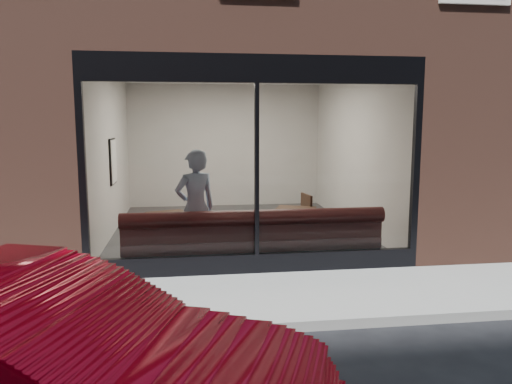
{
  "coord_description": "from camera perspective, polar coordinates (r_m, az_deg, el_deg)",
  "views": [
    {
      "loc": [
        -1.01,
        -5.11,
        2.29
      ],
      "look_at": [
        0.04,
        2.4,
        1.18
      ],
      "focal_mm": 35.0,
      "sensor_mm": 36.0,
      "label": 1
    }
  ],
  "objects": [
    {
      "name": "cafe_floor",
      "position": [
        10.41,
        -2.19,
        -4.28
      ],
      "size": [
        6.0,
        6.0,
        0.0
      ],
      "primitive_type": "plane",
      "color": "#2D2D30",
      "rests_on": "ground"
    },
    {
      "name": "cafe_wall_left",
      "position": [
        10.24,
        -16.27,
        4.12
      ],
      "size": [
        0.0,
        6.0,
        6.0
      ],
      "primitive_type": "plane",
      "rotation": [
        1.57,
        0.0,
        1.57
      ],
      "color": "beige",
      "rests_on": "ground"
    },
    {
      "name": "parked_car",
      "position": [
        3.7,
        -25.09,
        -18.51
      ],
      "size": [
        4.28,
        2.66,
        1.33
      ],
      "primitive_type": "imported",
      "rotation": [
        0.0,
        0.0,
        1.23
      ],
      "color": "#A80010",
      "rests_on": "ground"
    },
    {
      "name": "person",
      "position": [
        7.88,
        -6.94,
        -1.8
      ],
      "size": [
        0.78,
        0.65,
        1.83
      ],
      "primitive_type": "imported",
      "rotation": [
        0.0,
        0.0,
        3.52
      ],
      "color": "#8CA2BE",
      "rests_on": "cafe_floor"
    },
    {
      "name": "cafe_table_left",
      "position": [
        8.31,
        -9.99,
        -2.56
      ],
      "size": [
        0.78,
        0.78,
        0.04
      ],
      "primitive_type": "cube",
      "rotation": [
        0.0,
        0.0,
        0.33
      ],
      "color": "black",
      "rests_on": "cafe_floor"
    },
    {
      "name": "storefront_header",
      "position": [
        7.27,
        0.08,
        13.93
      ],
      "size": [
        5.0,
        0.1,
        0.4
      ],
      "primitive_type": "cube",
      "color": "black",
      "rests_on": "host_building_upper"
    },
    {
      "name": "storefront_mullion",
      "position": [
        7.27,
        0.08,
        2.48
      ],
      "size": [
        0.06,
        0.1,
        2.5
      ],
      "primitive_type": "cube",
      "color": "black",
      "rests_on": "storefront_kick"
    },
    {
      "name": "storefront_kick",
      "position": [
        7.54,
        0.08,
        -8.16
      ],
      "size": [
        5.0,
        0.1,
        0.3
      ],
      "primitive_type": "cube",
      "color": "black",
      "rests_on": "ground"
    },
    {
      "name": "banquette",
      "position": [
        7.9,
        -0.33,
        -6.82
      ],
      "size": [
        4.0,
        0.55,
        0.45
      ],
      "primitive_type": "cube",
      "color": "#391614",
      "rests_on": "cafe_floor"
    },
    {
      "name": "cafe_chair_right",
      "position": [
        9.11,
        4.63,
        -4.71
      ],
      "size": [
        0.53,
        0.53,
        0.04
      ],
      "primitive_type": "cube",
      "rotation": [
        0.0,
        0.0,
        3.29
      ],
      "color": "black",
      "rests_on": "cafe_floor"
    },
    {
      "name": "kerb_near",
      "position": [
        5.62,
        3.16,
        -15.05
      ],
      "size": [
        40.0,
        0.1,
        0.12
      ],
      "primitive_type": "cube",
      "color": "gray",
      "rests_on": "ground"
    },
    {
      "name": "cafe_table_right",
      "position": [
        8.62,
        4.47,
        -2.06
      ],
      "size": [
        0.86,
        0.86,
        0.04
      ],
      "primitive_type": "cube",
      "rotation": [
        0.0,
        0.0,
        -0.39
      ],
      "color": "black",
      "rests_on": "cafe_floor"
    },
    {
      "name": "storefront_glass",
      "position": [
        7.24,
        0.11,
        2.46
      ],
      "size": [
        4.8,
        0.0,
        4.8
      ],
      "primitive_type": "plane",
      "rotation": [
        1.57,
        0.0,
        0.0
      ],
      "color": "white",
      "rests_on": "storefront_kick"
    },
    {
      "name": "host_building_pier_left",
      "position": [
        13.41,
        -19.78,
        4.88
      ],
      "size": [
        2.5,
        12.0,
        3.2
      ],
      "primitive_type": "cube",
      "color": "brown",
      "rests_on": "ground"
    },
    {
      "name": "ground",
      "position": [
        5.69,
        3.06,
        -15.41
      ],
      "size": [
        120.0,
        120.0,
        0.0
      ],
      "primitive_type": "plane",
      "color": "black",
      "rests_on": "ground"
    },
    {
      "name": "wall_poster",
      "position": [
        10.33,
        -15.95,
        3.39
      ],
      "size": [
        0.02,
        0.64,
        0.85
      ],
      "primitive_type": "cube",
      "color": "white",
      "rests_on": "cafe_wall_left"
    },
    {
      "name": "cafe_ceiling",
      "position": [
        10.2,
        -2.29,
        13.37
      ],
      "size": [
        6.0,
        6.0,
        0.0
      ],
      "primitive_type": "plane",
      "rotation": [
        3.14,
        0.0,
        0.0
      ],
      "color": "white",
      "rests_on": "host_building_upper"
    },
    {
      "name": "sidewalk_near",
      "position": [
        6.6,
        1.37,
        -11.92
      ],
      "size": [
        40.0,
        2.0,
        0.01
      ],
      "primitive_type": "cube",
      "color": "gray",
      "rests_on": "ground"
    },
    {
      "name": "cafe_wall_back",
      "position": [
        13.16,
        -3.53,
        5.29
      ],
      "size": [
        5.0,
        0.0,
        5.0
      ],
      "primitive_type": "plane",
      "rotation": [
        1.57,
        0.0,
        0.0
      ],
      "color": "beige",
      "rests_on": "ground"
    },
    {
      "name": "host_building_pier_right",
      "position": [
        13.97,
        12.06,
        5.3
      ],
      "size": [
        2.5,
        12.0,
        3.2
      ],
      "primitive_type": "cube",
      "color": "brown",
      "rests_on": "ground"
    },
    {
      "name": "cafe_wall_right",
      "position": [
        10.72,
        11.17,
        4.47
      ],
      "size": [
        0.0,
        6.0,
        6.0
      ],
      "primitive_type": "plane",
      "rotation": [
        1.57,
        0.0,
        -1.57
      ],
      "color": "beige",
      "rests_on": "ground"
    },
    {
      "name": "host_building_backfill",
      "position": [
        16.16,
        -4.36,
        5.84
      ],
      "size": [
        5.0,
        6.0,
        3.2
      ],
      "primitive_type": "cube",
      "color": "brown",
      "rests_on": "ground"
    }
  ]
}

